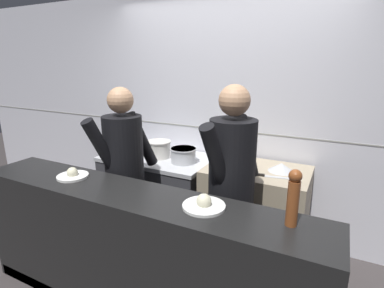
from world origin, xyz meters
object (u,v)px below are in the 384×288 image
Objects in this scene: plated_dish_appetiser at (204,204)px; chef_sous at (231,186)px; chefs_knife at (270,176)px; braising_pot at (183,155)px; chef_head_cook at (125,171)px; pepper_mill at (293,197)px; sauce_pot at (159,149)px; mixing_bowl_steel at (281,167)px; stock_pot at (131,143)px; oven_range at (159,193)px; plated_dish_main at (73,175)px.

chef_sous is (0.02, 0.46, -0.05)m from plated_dish_appetiser.
plated_dish_appetiser is (-0.21, -0.90, 0.10)m from chefs_knife.
braising_pot is 0.65m from chef_head_cook.
chefs_knife is at bearing 76.69° from plated_dish_appetiser.
chef_sous reaches higher than chefs_knife.
pepper_mill is 1.53m from chef_head_cook.
chefs_knife is 0.49m from chef_sous.
sauce_pot is 1.27m from mixing_bowl_steel.
sauce_pot is 0.63m from chef_head_cook.
stock_pot reaches higher than braising_pot.
oven_range is 4.18× the size of stock_pot.
chef_head_cook reaches higher than pepper_mill.
chef_head_cook is at bearing -83.16° from oven_range.
stock_pot is 0.74× the size of chefs_knife.
braising_pot is at bearing 124.47° from plated_dish_appetiser.
sauce_pot is at bearing 163.73° from chef_sous.
plated_dish_appetiser reaches higher than sauce_pot.
chef_head_cook reaches higher than oven_range.
chef_sous is at bearing -29.30° from oven_range.
chef_sous is at bearing 139.21° from pepper_mill.
mixing_bowl_steel is (1.30, 0.04, 0.50)m from oven_range.
chef_sous is at bearing -23.13° from stock_pot.
braising_pot is 1.12× the size of plated_dish_main.
chef_head_cook is at bearing 165.76° from pepper_mill.
braising_pot reaches higher than mixing_bowl_steel.
sauce_pot is at bearing 174.07° from chefs_knife.
chef_sous is (-0.25, -0.63, 0.01)m from mixing_bowl_steel.
chef_head_cook reaches higher than mixing_bowl_steel.
pepper_mill is at bearing -38.81° from braising_pot.
mixing_bowl_steel is at bearing 46.05° from chef_head_cook.
mixing_bowl_steel reaches higher than oven_range.
sauce_pot is at bearing 134.11° from plated_dish_appetiser.
stock_pot is 2.20m from pepper_mill.
plated_dish_appetiser is at bearing -45.89° from sauce_pot.
mixing_bowl_steel is at bearing 0.76° from stock_pot.
plated_dish_main is 0.14× the size of chef_sous.
chefs_knife is at bearing -107.07° from mixing_bowl_steel.
pepper_mill is (1.65, 0.04, 0.15)m from plated_dish_main.
stock_pot is 1.04× the size of braising_pot.
plated_dish_main is (-0.13, -1.04, 0.04)m from sauce_pot.
sauce_pot is 1.11× the size of mixing_bowl_steel.
chefs_knife is at bearing 34.11° from plated_dish_main.
oven_range is 4.89× the size of plated_dish_main.
oven_range is 0.53m from sauce_pot.
braising_pot is (0.34, -0.05, 0.51)m from oven_range.
chef_head_cook is (-1.17, -0.50, 0.02)m from chefs_knife.
plated_dish_main is (-0.10, -1.06, 0.57)m from oven_range.
sauce_pot is (0.03, -0.02, 0.53)m from oven_range.
chefs_knife is (1.62, -0.17, -0.06)m from stock_pot.
plated_dish_main is at bearing -97.32° from sauce_pot.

